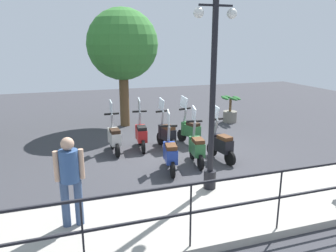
% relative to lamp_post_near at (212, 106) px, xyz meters
% --- Properties ---
extents(ground_plane, '(28.00, 28.00, 0.00)m').
position_rel_lamp_post_near_xyz_m(ground_plane, '(2.40, -0.41, -1.97)').
color(ground_plane, '#38383D').
extents(promenade_walkway, '(2.20, 20.00, 0.15)m').
position_rel_lamp_post_near_xyz_m(promenade_walkway, '(-0.75, -0.41, -1.90)').
color(promenade_walkway, '#A39E93').
rests_on(promenade_walkway, ground_plane).
extents(fence_railing, '(0.04, 16.03, 1.07)m').
position_rel_lamp_post_near_xyz_m(fence_railing, '(-1.80, -0.41, -1.06)').
color(fence_railing, black).
rests_on(fence_railing, promenade_walkway).
extents(lamp_post_near, '(0.26, 0.90, 4.12)m').
position_rel_lamp_post_near_xyz_m(lamp_post_near, '(0.00, 0.00, 0.00)').
color(lamp_post_near, black).
rests_on(lamp_post_near, promenade_walkway).
extents(pedestrian_distant, '(0.33, 0.49, 1.59)m').
position_rel_lamp_post_near_xyz_m(pedestrian_distant, '(-0.59, 2.88, -0.89)').
color(pedestrian_distant, '#384C70').
rests_on(pedestrian_distant, promenade_walkway).
extents(tree_distant, '(2.64, 2.64, 4.44)m').
position_rel_lamp_post_near_xyz_m(tree_distant, '(6.45, 0.59, 1.12)').
color(tree_distant, brown).
rests_on(tree_distant, ground_plane).
extents(potted_palm, '(1.06, 0.66, 1.05)m').
position_rel_lamp_post_near_xyz_m(potted_palm, '(5.66, -3.60, -1.53)').
color(potted_palm, slate).
rests_on(potted_palm, ground_plane).
extents(scooter_near_0, '(1.23, 0.47, 1.54)m').
position_rel_lamp_post_near_xyz_m(scooter_near_0, '(1.77, -1.18, -1.49)').
color(scooter_near_0, black).
rests_on(scooter_near_0, ground_plane).
extents(scooter_near_1, '(1.23, 0.45, 1.54)m').
position_rel_lamp_post_near_xyz_m(scooter_near_1, '(1.75, -0.44, -1.49)').
color(scooter_near_1, black).
rests_on(scooter_near_1, ground_plane).
extents(scooter_near_2, '(1.22, 0.48, 1.54)m').
position_rel_lamp_post_near_xyz_m(scooter_near_2, '(1.50, 0.40, -1.49)').
color(scooter_near_2, black).
rests_on(scooter_near_2, ground_plane).
extents(scooter_far_0, '(1.20, 0.55, 1.54)m').
position_rel_lamp_post_near_xyz_m(scooter_far_0, '(3.40, -0.92, -1.49)').
color(scooter_far_0, black).
rests_on(scooter_far_0, ground_plane).
extents(scooter_far_1, '(1.23, 0.47, 1.54)m').
position_rel_lamp_post_near_xyz_m(scooter_far_1, '(3.27, -0.08, -1.49)').
color(scooter_far_1, black).
rests_on(scooter_far_1, ground_plane).
extents(scooter_far_2, '(1.23, 0.44, 1.54)m').
position_rel_lamp_post_near_xyz_m(scooter_far_2, '(3.45, 0.67, -1.49)').
color(scooter_far_2, black).
rests_on(scooter_far_2, ground_plane).
extents(scooter_far_3, '(1.23, 0.44, 1.54)m').
position_rel_lamp_post_near_xyz_m(scooter_far_3, '(3.38, 1.51, -1.49)').
color(scooter_far_3, black).
rests_on(scooter_far_3, ground_plane).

